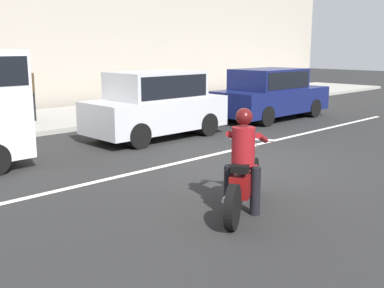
# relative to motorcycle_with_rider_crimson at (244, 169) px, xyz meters

# --- Properties ---
(ground_plane) EXTENTS (80.00, 80.00, 0.00)m
(ground_plane) POSITION_rel_motorcycle_with_rider_crimson_xyz_m (2.12, 1.97, -0.65)
(ground_plane) COLOR #262626
(sidewalk_slab) EXTENTS (40.00, 4.40, 0.14)m
(sidewalk_slab) POSITION_rel_motorcycle_with_rider_crimson_xyz_m (2.12, 9.97, -0.58)
(sidewalk_slab) COLOR #99968E
(sidewalk_slab) RESTS_ON ground_plane
(lane_marking_stripe) EXTENTS (18.00, 0.14, 0.01)m
(lane_marking_stripe) POSITION_rel_motorcycle_with_rider_crimson_xyz_m (1.97, 2.87, -0.64)
(lane_marking_stripe) COLOR silver
(lane_marking_stripe) RESTS_ON ground_plane
(motorcycle_with_rider_crimson) EXTENTS (2.01, 1.21, 1.58)m
(motorcycle_with_rider_crimson) POSITION_rel_motorcycle_with_rider_crimson_xyz_m (0.00, 0.00, 0.00)
(motorcycle_with_rider_crimson) COLOR black
(motorcycle_with_rider_crimson) RESTS_ON ground_plane
(parked_hatchback_silver) EXTENTS (3.91, 1.76, 1.80)m
(parked_hatchback_silver) POSITION_rel_motorcycle_with_rider_crimson_xyz_m (2.77, 5.37, 0.29)
(parked_hatchback_silver) COLOR #B2B5BA
(parked_hatchback_silver) RESTS_ON ground_plane
(parked_sedan_navy) EXTENTS (4.47, 1.82, 1.72)m
(parked_sedan_navy) POSITION_rel_motorcycle_with_rider_crimson_xyz_m (7.72, 5.20, 0.24)
(parked_sedan_navy) COLOR #11194C
(parked_sedan_navy) RESTS_ON ground_plane
(pedestrian_bystander) EXTENTS (0.34, 0.34, 1.71)m
(pedestrian_bystander) POSITION_rel_motorcycle_with_rider_crimson_xyz_m (1.22, 9.67, 0.50)
(pedestrian_bystander) COLOR black
(pedestrian_bystander) RESTS_ON sidewalk_slab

